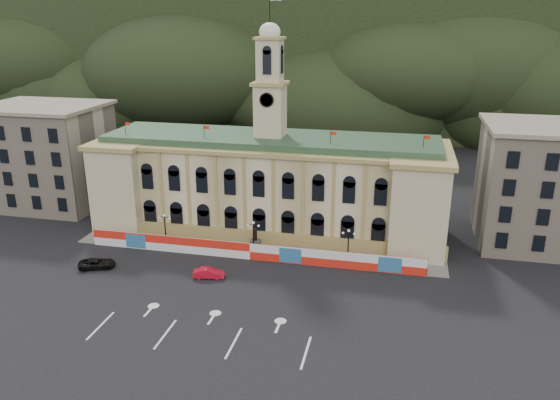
% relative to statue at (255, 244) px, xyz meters
% --- Properties ---
extents(ground, '(260.00, 260.00, 0.00)m').
position_rel_statue_xyz_m(ground, '(0.00, -18.00, -1.19)').
color(ground, black).
rests_on(ground, ground).
extents(lane_markings, '(26.00, 10.00, 0.02)m').
position_rel_statue_xyz_m(lane_markings, '(0.00, -23.00, -1.18)').
color(lane_markings, white).
rests_on(lane_markings, ground).
extents(hill_ridge, '(230.00, 80.00, 64.00)m').
position_rel_statue_xyz_m(hill_ridge, '(0.03, 103.99, 18.30)').
color(hill_ridge, black).
rests_on(hill_ridge, ground).
extents(city_hall, '(56.20, 17.60, 37.10)m').
position_rel_statue_xyz_m(city_hall, '(0.00, 9.63, 6.66)').
color(city_hall, beige).
rests_on(city_hall, ground).
extents(side_building_left, '(21.00, 17.00, 18.60)m').
position_rel_statue_xyz_m(side_building_left, '(-43.00, 12.93, 8.14)').
color(side_building_left, '#BFAB94').
rests_on(side_building_left, ground).
extents(side_building_right, '(21.00, 17.00, 18.60)m').
position_rel_statue_xyz_m(side_building_right, '(43.00, 12.93, 8.14)').
color(side_building_right, '#BFAB94').
rests_on(side_building_right, ground).
extents(hoarding_fence, '(50.00, 0.44, 2.50)m').
position_rel_statue_xyz_m(hoarding_fence, '(0.06, -2.93, 0.06)').
color(hoarding_fence, red).
rests_on(hoarding_fence, ground).
extents(pavement, '(56.00, 5.50, 0.16)m').
position_rel_statue_xyz_m(pavement, '(0.00, -0.25, -1.11)').
color(pavement, slate).
rests_on(pavement, ground).
extents(statue, '(1.40, 1.40, 3.72)m').
position_rel_statue_xyz_m(statue, '(0.00, 0.00, 0.00)').
color(statue, '#595651').
rests_on(statue, ground).
extents(lamp_left, '(1.96, 0.44, 5.15)m').
position_rel_statue_xyz_m(lamp_left, '(-14.00, -1.00, 1.89)').
color(lamp_left, black).
rests_on(lamp_left, ground).
extents(lamp_center, '(1.96, 0.44, 5.15)m').
position_rel_statue_xyz_m(lamp_center, '(0.00, -1.00, 1.89)').
color(lamp_center, black).
rests_on(lamp_center, ground).
extents(lamp_right, '(1.96, 0.44, 5.15)m').
position_rel_statue_xyz_m(lamp_right, '(14.00, -1.00, 1.89)').
color(lamp_right, black).
rests_on(lamp_right, ground).
extents(red_sedan, '(2.89, 4.73, 1.40)m').
position_rel_statue_xyz_m(red_sedan, '(-3.88, -9.87, -0.49)').
color(red_sedan, red).
rests_on(red_sedan, ground).
extents(black_suv, '(5.71, 6.59, 1.39)m').
position_rel_statue_xyz_m(black_suv, '(-20.27, -10.48, -0.49)').
color(black_suv, black).
rests_on(black_suv, ground).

